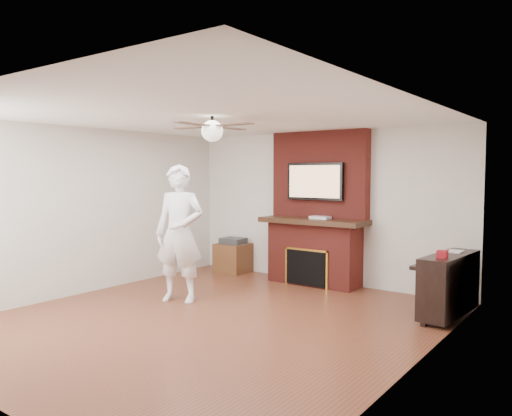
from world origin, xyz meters
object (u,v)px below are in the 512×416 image
Objects in this scene: side_table at (233,256)px; person at (179,233)px; piano at (449,284)px; fireplace at (316,223)px.

person is at bearing -73.26° from side_table.
person is at bearing -151.80° from piano.
fireplace is 1.83m from side_table.
fireplace is 2.35m from person.
person reaches higher than piano.
side_table is (-1.69, -0.07, -0.70)m from fireplace.
fireplace is at bearing 167.83° from piano.
side_table is 0.51× the size of piano.
fireplace is 2.00× the size of piano.
fireplace is 3.96× the size of side_table.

